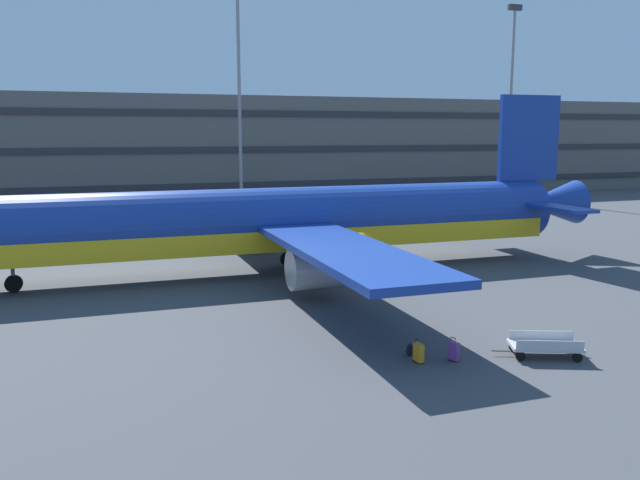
{
  "coord_description": "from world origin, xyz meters",
  "views": [
    {
      "loc": [
        -13.84,
        -35.73,
        8.41
      ],
      "look_at": [
        -3.13,
        -5.07,
        3.0
      ],
      "focal_mm": 36.46,
      "sensor_mm": 36.0,
      "label": 1
    }
  ],
  "objects_px": {
    "backpack_scuffed": "(410,350)",
    "baggage_cart": "(545,346)",
    "suitcase_silver": "(419,352)",
    "suitcase_upright": "(454,351)",
    "airliner": "(277,222)"
  },
  "relations": [
    {
      "from": "suitcase_upright",
      "to": "backpack_scuffed",
      "type": "height_order",
      "value": "suitcase_upright"
    },
    {
      "from": "suitcase_silver",
      "to": "suitcase_upright",
      "type": "height_order",
      "value": "suitcase_upright"
    },
    {
      "from": "suitcase_silver",
      "to": "baggage_cart",
      "type": "relative_size",
      "value": 0.27
    },
    {
      "from": "suitcase_upright",
      "to": "backpack_scuffed",
      "type": "relative_size",
      "value": 1.7
    },
    {
      "from": "suitcase_silver",
      "to": "backpack_scuffed",
      "type": "distance_m",
      "value": 0.75
    },
    {
      "from": "baggage_cart",
      "to": "backpack_scuffed",
      "type": "bearing_deg",
      "value": 160.19
    },
    {
      "from": "suitcase_silver",
      "to": "suitcase_upright",
      "type": "xyz_separation_m",
      "value": [
        1.31,
        -0.29,
        -0.0
      ]
    },
    {
      "from": "suitcase_upright",
      "to": "airliner",
      "type": "bearing_deg",
      "value": 96.84
    },
    {
      "from": "suitcase_silver",
      "to": "baggage_cart",
      "type": "bearing_deg",
      "value": -11.65
    },
    {
      "from": "airliner",
      "to": "backpack_scuffed",
      "type": "bearing_deg",
      "value": -87.36
    },
    {
      "from": "backpack_scuffed",
      "to": "baggage_cart",
      "type": "bearing_deg",
      "value": -19.81
    },
    {
      "from": "suitcase_silver",
      "to": "baggage_cart",
      "type": "height_order",
      "value": "suitcase_silver"
    },
    {
      "from": "airliner",
      "to": "suitcase_silver",
      "type": "height_order",
      "value": "airliner"
    },
    {
      "from": "airliner",
      "to": "suitcase_upright",
      "type": "bearing_deg",
      "value": -83.16
    },
    {
      "from": "airliner",
      "to": "suitcase_upright",
      "type": "relative_size",
      "value": 47.2
    }
  ]
}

